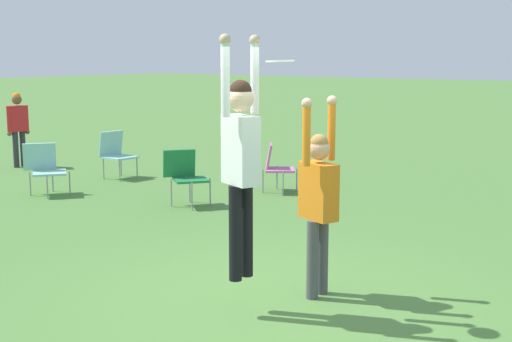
# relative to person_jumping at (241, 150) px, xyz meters

# --- Properties ---
(ground_plane) EXTENTS (120.00, 120.00, 0.00)m
(ground_plane) POSITION_rel_person_jumping_xyz_m (0.41, -0.06, -1.56)
(ground_plane) COLOR #4C7A38
(person_jumping) EXTENTS (0.54, 0.43, 2.26)m
(person_jumping) POSITION_rel_person_jumping_xyz_m (0.00, 0.00, 0.00)
(person_jumping) COLOR black
(person_jumping) RESTS_ON ground_plane
(person_defending) EXTENTS (0.57, 0.46, 2.02)m
(person_defending) POSITION_rel_person_jumping_xyz_m (0.84, -0.32, -0.49)
(person_defending) COLOR #4C4C51
(person_defending) RESTS_ON ground_plane
(frisbee) EXTENTS (0.26, 0.26, 0.03)m
(frisbee) POSITION_rel_person_jumping_xyz_m (0.18, -0.31, 0.81)
(frisbee) COLOR white
(camping_chair_0) EXTENTS (0.58, 0.62, 0.93)m
(camping_chair_0) POSITION_rel_person_jumping_xyz_m (4.40, 6.55, -1.03)
(camping_chair_0) COLOR gray
(camping_chair_0) RESTS_ON ground_plane
(camping_chair_1) EXTENTS (0.73, 0.81, 0.91)m
(camping_chair_1) POSITION_rel_person_jumping_xyz_m (3.30, 3.70, -1.03)
(camping_chair_1) COLOR gray
(camping_chair_1) RESTS_ON ground_plane
(camping_chair_2) EXTENTS (0.78, 0.86, 0.90)m
(camping_chair_2) POSITION_rel_person_jumping_xyz_m (2.52, 6.28, -1.06)
(camping_chair_2) COLOR gray
(camping_chair_2) RESTS_ON ground_plane
(camping_chair_3) EXTENTS (0.71, 0.79, 0.85)m
(camping_chair_3) POSITION_rel_person_jumping_xyz_m (5.13, 3.22, -1.06)
(camping_chair_3) COLOR gray
(camping_chair_3) RESTS_ON ground_plane
(person_spectator_far) EXTENTS (0.55, 0.33, 1.61)m
(person_spectator_far) POSITION_rel_person_jumping_xyz_m (4.11, 9.29, -0.61)
(person_spectator_far) COLOR #2D2D38
(person_spectator_far) RESTS_ON ground_plane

